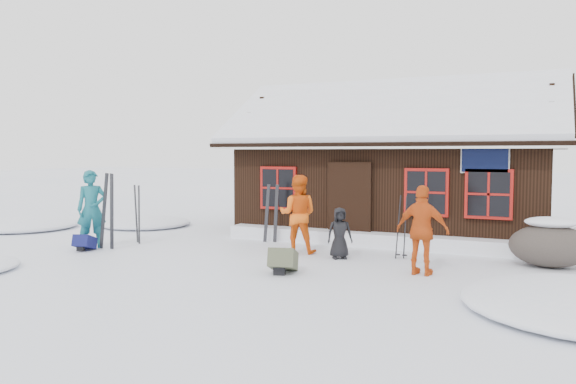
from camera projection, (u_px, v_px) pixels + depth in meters
The scene contains 15 objects.
ground at pixel (275, 257), 12.36m from camera, with size 120.00×120.00×0.00m, color white.
mountain_hut at pixel (398, 178), 16.14m from camera, with size 8.90×6.09×4.42m.
snow_drift at pixel (371, 239), 13.76m from camera, with size 7.60×0.60×0.35m, color white.
snow_mounds at pixel (372, 249), 13.36m from camera, with size 20.60×13.20×0.48m.
skier_teal at pixel (92, 209), 13.46m from camera, with size 0.68×0.45×1.87m, color #17626D.
skier_orange_left at pixel (298, 214), 12.76m from camera, with size 0.87×0.68×1.79m, color #EB5B10.
skier_orange_right at pixel (423, 230), 10.45m from camera, with size 0.99×0.41×1.69m, color #D04F15.
skier_crouched at pixel (340, 233), 12.10m from camera, with size 0.54×0.35×1.11m, color black.
boulder at pixel (550, 244), 11.20m from camera, with size 1.55×1.16×0.90m.
ski_pair_left at pixel (108, 212), 13.29m from camera, with size 0.58×0.20×1.86m.
ski_pair_mid at pixel (138, 215), 14.23m from camera, with size 0.35×0.24×1.52m.
ski_pair_right at pixel (271, 214), 14.33m from camera, with size 0.44×0.10×1.53m.
ski_poles at pixel (402, 228), 12.08m from camera, with size 0.25×0.12×1.41m.
backpack_blue at pixel (85, 245), 13.10m from camera, with size 0.38×0.50×0.27m, color #12154E.
backpack_olive at pixel (283, 264), 10.64m from camera, with size 0.49×0.64×0.35m, color #4D513A.
Camera 1 is at (5.37, -10.99, 2.28)m, focal length 35.00 mm.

